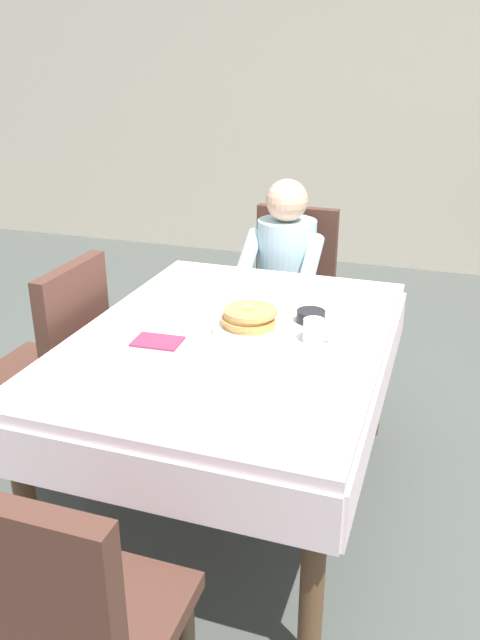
% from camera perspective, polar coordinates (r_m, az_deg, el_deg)
% --- Properties ---
extents(ground_plane, '(14.00, 14.00, 0.00)m').
position_cam_1_polar(ground_plane, '(2.75, -0.62, -15.41)').
color(ground_plane, '#474C47').
extents(back_wall, '(12.00, 0.16, 3.20)m').
position_cam_1_polar(back_wall, '(5.49, 11.94, 21.29)').
color(back_wall, beige).
rests_on(back_wall, ground).
extents(dining_table_main, '(1.12, 1.52, 0.74)m').
position_cam_1_polar(dining_table_main, '(2.40, -0.68, -3.12)').
color(dining_table_main, silver).
rests_on(dining_table_main, ground).
extents(chair_diner, '(0.44, 0.45, 0.93)m').
position_cam_1_polar(chair_diner, '(3.51, 4.54, 3.20)').
color(chair_diner, '#4C2D23').
rests_on(chair_diner, ground).
extents(diner_person, '(0.40, 0.43, 1.12)m').
position_cam_1_polar(diner_person, '(3.32, 3.94, 4.60)').
color(diner_person, silver).
rests_on(diner_person, ground).
extents(chair_near_camera, '(0.44, 0.45, 0.93)m').
position_cam_1_polar(chair_near_camera, '(1.63, -15.78, -24.42)').
color(chair_near_camera, '#4C2D23').
rests_on(chair_near_camera, ground).
extents(chair_left_side, '(0.45, 0.44, 0.93)m').
position_cam_1_polar(chair_left_side, '(2.78, -15.85, -3.03)').
color(chair_left_side, '#4C2D23').
rests_on(chair_left_side, ground).
extents(plate_breakfast, '(0.28, 0.28, 0.02)m').
position_cam_1_polar(plate_breakfast, '(2.39, 0.84, -0.69)').
color(plate_breakfast, white).
rests_on(plate_breakfast, dining_table_main).
extents(breakfast_stack, '(0.21, 0.20, 0.08)m').
position_cam_1_polar(breakfast_stack, '(2.38, 0.80, 0.23)').
color(breakfast_stack, tan).
rests_on(breakfast_stack, plate_breakfast).
extents(cup_coffee, '(0.11, 0.08, 0.08)m').
position_cam_1_polar(cup_coffee, '(2.30, 6.61, -0.94)').
color(cup_coffee, white).
rests_on(cup_coffee, dining_table_main).
extents(bowl_butter, '(0.11, 0.11, 0.04)m').
position_cam_1_polar(bowl_butter, '(2.47, 6.30, 0.34)').
color(bowl_butter, black).
rests_on(bowl_butter, dining_table_main).
extents(fork_left_of_plate, '(0.03, 0.18, 0.00)m').
position_cam_1_polar(fork_left_of_plate, '(2.44, -3.56, -0.42)').
color(fork_left_of_plate, silver).
rests_on(fork_left_of_plate, dining_table_main).
extents(knife_right_of_plate, '(0.03, 0.20, 0.00)m').
position_cam_1_polar(knife_right_of_plate, '(2.33, 5.14, -1.60)').
color(knife_right_of_plate, silver).
rests_on(knife_right_of_plate, dining_table_main).
extents(spoon_near_edge, '(0.15, 0.02, 0.00)m').
position_cam_1_polar(spoon_near_edge, '(2.10, -2.80, -4.36)').
color(spoon_near_edge, silver).
rests_on(spoon_near_edge, dining_table_main).
extents(napkin_folded, '(0.18, 0.13, 0.01)m').
position_cam_1_polar(napkin_folded, '(2.31, -7.32, -1.90)').
color(napkin_folded, '#8C2D4C').
rests_on(napkin_folded, dining_table_main).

